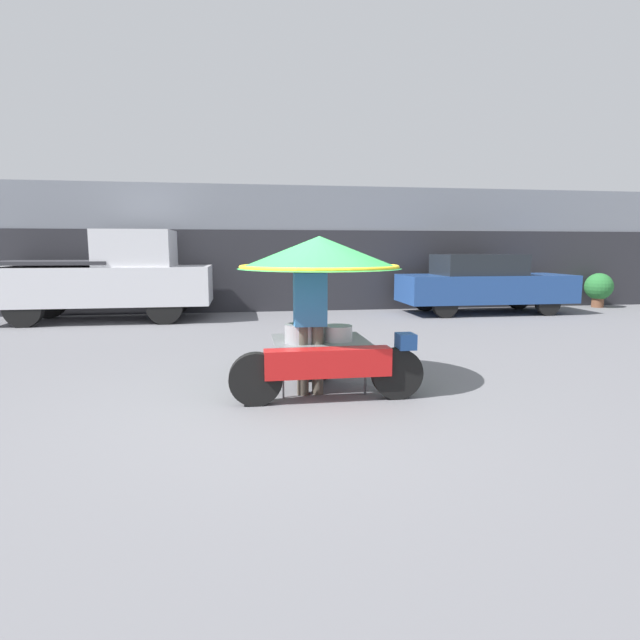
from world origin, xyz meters
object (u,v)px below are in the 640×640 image
vendor_motorcycle_cart (320,270)px  vendor_person (310,316)px  potted_plant (599,287)px  parked_car (483,283)px  pickup_truck (109,278)px

vendor_motorcycle_cart → vendor_person: bearing=-123.6°
vendor_motorcycle_cart → potted_plant: size_ratio=2.19×
vendor_person → potted_plant: size_ratio=1.66×
vendor_motorcycle_cart → parked_car: bearing=50.2°
vendor_motorcycle_cart → parked_car: 8.58m
pickup_truck → potted_plant: pickup_truck is taller
parked_car → vendor_motorcycle_cart: bearing=-129.8°
parked_car → potted_plant: size_ratio=4.47×
vendor_person → parked_car: vendor_person is taller
vendor_motorcycle_cart → vendor_person: (-0.16, -0.24, -0.53)m
parked_car → vendor_person: bearing=-129.6°
vendor_motorcycle_cart → pickup_truck: pickup_truck is taller
pickup_truck → potted_plant: 13.68m
pickup_truck → potted_plant: size_ratio=4.96×
pickup_truck → potted_plant: bearing=3.0°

